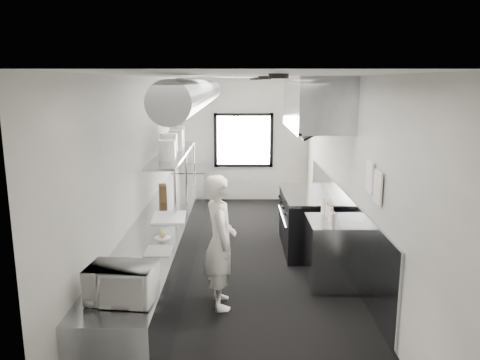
{
  "coord_description": "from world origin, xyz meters",
  "views": [
    {
      "loc": [
        -0.11,
        -6.75,
        2.73
      ],
      "look_at": [
        -0.09,
        -0.2,
        1.35
      ],
      "focal_mm": 35.19,
      "sensor_mm": 36.0,
      "label": 1
    }
  ],
  "objects_px": {
    "exhaust_hood": "(316,103)",
    "knife_block": "(163,193)",
    "small_plate": "(163,238)",
    "cutting_board": "(169,217)",
    "line_cook": "(220,242)",
    "plate_stack_b": "(169,144)",
    "far_work_table": "(191,188)",
    "squeeze_bottle_d": "(327,211)",
    "deli_tub_a": "(101,284)",
    "plate_stack_a": "(167,150)",
    "prep_counter": "(165,247)",
    "squeeze_bottle_b": "(333,218)",
    "squeeze_bottle_a": "(332,221)",
    "range": "(308,221)",
    "plate_stack_c": "(176,140)",
    "deli_tub_b": "(124,264)",
    "plate_stack_d": "(177,136)",
    "bottle_station": "(331,252)",
    "squeeze_bottle_c": "(331,214)",
    "pass_shelf": "(174,154)",
    "microwave": "(122,283)",
    "squeeze_bottle_e": "(323,207)"
  },
  "relations": [
    {
      "from": "exhaust_hood",
      "to": "knife_block",
      "type": "relative_size",
      "value": 8.66
    },
    {
      "from": "small_plate",
      "to": "cutting_board",
      "type": "relative_size",
      "value": 0.33
    },
    {
      "from": "line_cook",
      "to": "plate_stack_b",
      "type": "distance_m",
      "value": 2.41
    },
    {
      "from": "far_work_table",
      "to": "squeeze_bottle_d",
      "type": "xyz_separation_m",
      "value": [
        2.26,
        -3.72,
        0.53
      ]
    },
    {
      "from": "deli_tub_a",
      "to": "plate_stack_a",
      "type": "xyz_separation_m",
      "value": [
        0.16,
        3.04,
        0.77
      ]
    },
    {
      "from": "knife_block",
      "to": "prep_counter",
      "type": "bearing_deg",
      "value": -93.81
    },
    {
      "from": "far_work_table",
      "to": "line_cook",
      "type": "bearing_deg",
      "value": -79.84
    },
    {
      "from": "deli_tub_a",
      "to": "squeeze_bottle_b",
      "type": "xyz_separation_m",
      "value": [
        2.46,
        1.94,
        0.03
      ]
    },
    {
      "from": "deli_tub_a",
      "to": "plate_stack_a",
      "type": "bearing_deg",
      "value": 86.97
    },
    {
      "from": "knife_block",
      "to": "squeeze_bottle_a",
      "type": "xyz_separation_m",
      "value": [
        2.37,
        -1.4,
        -0.03
      ]
    },
    {
      "from": "small_plate",
      "to": "cutting_board",
      "type": "xyz_separation_m",
      "value": [
        -0.05,
        0.85,
        0.0
      ]
    },
    {
      "from": "far_work_table",
      "to": "squeeze_bottle_a",
      "type": "relative_size",
      "value": 6.2
    },
    {
      "from": "range",
      "to": "squeeze_bottle_a",
      "type": "distance_m",
      "value": 1.82
    },
    {
      "from": "plate_stack_b",
      "to": "plate_stack_c",
      "type": "height_order",
      "value": "plate_stack_b"
    },
    {
      "from": "deli_tub_b",
      "to": "knife_block",
      "type": "xyz_separation_m",
      "value": [
        -0.04,
        2.7,
        0.08
      ]
    },
    {
      "from": "far_work_table",
      "to": "knife_block",
      "type": "distance_m",
      "value": 2.9
    },
    {
      "from": "cutting_board",
      "to": "squeeze_bottle_b",
      "type": "height_order",
      "value": "squeeze_bottle_b"
    },
    {
      "from": "prep_counter",
      "to": "squeeze_bottle_d",
      "type": "xyz_separation_m",
      "value": [
        2.26,
        -0.02,
        0.53
      ]
    },
    {
      "from": "cutting_board",
      "to": "plate_stack_d",
      "type": "distance_m",
      "value": 2.37
    },
    {
      "from": "far_work_table",
      "to": "deli_tub_b",
      "type": "bearing_deg",
      "value": -91.07
    },
    {
      "from": "exhaust_hood",
      "to": "bottle_station",
      "type": "height_order",
      "value": "exhaust_hood"
    },
    {
      "from": "plate_stack_d",
      "to": "small_plate",
      "type": "bearing_deg",
      "value": -86.38
    },
    {
      "from": "exhaust_hood",
      "to": "squeeze_bottle_c",
      "type": "relative_size",
      "value": 11.21
    },
    {
      "from": "prep_counter",
      "to": "squeeze_bottle_d",
      "type": "height_order",
      "value": "squeeze_bottle_d"
    },
    {
      "from": "far_work_table",
      "to": "small_plate",
      "type": "height_order",
      "value": "small_plate"
    },
    {
      "from": "far_work_table",
      "to": "small_plate",
      "type": "distance_m",
      "value": 4.66
    },
    {
      "from": "small_plate",
      "to": "plate_stack_b",
      "type": "xyz_separation_m",
      "value": [
        -0.22,
        2.14,
        0.84
      ]
    },
    {
      "from": "prep_counter",
      "to": "knife_block",
      "type": "xyz_separation_m",
      "value": [
        -0.14,
        0.86,
        0.58
      ]
    },
    {
      "from": "prep_counter",
      "to": "squeeze_bottle_d",
      "type": "relative_size",
      "value": 35.55
    },
    {
      "from": "squeeze_bottle_a",
      "to": "line_cook",
      "type": "bearing_deg",
      "value": -168.32
    },
    {
      "from": "plate_stack_a",
      "to": "bottle_station",
      "type": "bearing_deg",
      "value": -21.46
    },
    {
      "from": "plate_stack_c",
      "to": "knife_block",
      "type": "bearing_deg",
      "value": -97.25
    },
    {
      "from": "plate_stack_a",
      "to": "squeeze_bottle_c",
      "type": "height_order",
      "value": "plate_stack_a"
    },
    {
      "from": "bottle_station",
      "to": "squeeze_bottle_d",
      "type": "height_order",
      "value": "squeeze_bottle_d"
    },
    {
      "from": "line_cook",
      "to": "small_plate",
      "type": "distance_m",
      "value": 0.69
    },
    {
      "from": "far_work_table",
      "to": "deli_tub_a",
      "type": "bearing_deg",
      "value": -91.87
    },
    {
      "from": "prep_counter",
      "to": "plate_stack_c",
      "type": "distance_m",
      "value": 2.16
    },
    {
      "from": "pass_shelf",
      "to": "knife_block",
      "type": "bearing_deg",
      "value": -99.2
    },
    {
      "from": "line_cook",
      "to": "microwave",
      "type": "bearing_deg",
      "value": 145.87
    },
    {
      "from": "exhaust_hood",
      "to": "deli_tub_a",
      "type": "distance_m",
      "value": 4.52
    },
    {
      "from": "squeeze_bottle_c",
      "to": "deli_tub_b",
      "type": "bearing_deg",
      "value": -145.82
    },
    {
      "from": "knife_block",
      "to": "plate_stack_a",
      "type": "xyz_separation_m",
      "value": [
        0.11,
        -0.14,
        0.69
      ]
    },
    {
      "from": "bottle_station",
      "to": "squeeze_bottle_c",
      "type": "bearing_deg",
      "value": -137.06
    },
    {
      "from": "deli_tub_a",
      "to": "squeeze_bottle_e",
      "type": "bearing_deg",
      "value": 45.15
    },
    {
      "from": "far_work_table",
      "to": "plate_stack_a",
      "type": "xyz_separation_m",
      "value": [
        -0.04,
        -2.98,
        1.27
      ]
    },
    {
      "from": "pass_shelf",
      "to": "small_plate",
      "type": "distance_m",
      "value": 2.52
    },
    {
      "from": "far_work_table",
      "to": "knife_block",
      "type": "height_order",
      "value": "knife_block"
    },
    {
      "from": "range",
      "to": "knife_block",
      "type": "height_order",
      "value": "knife_block"
    },
    {
      "from": "plate_stack_d",
      "to": "deli_tub_a",
      "type": "bearing_deg",
      "value": -91.78
    },
    {
      "from": "cutting_board",
      "to": "bottle_station",
      "type": "bearing_deg",
      "value": -2.98
    }
  ]
}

